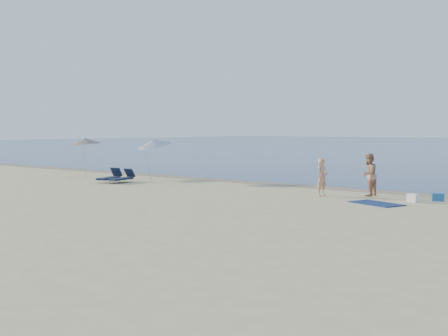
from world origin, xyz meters
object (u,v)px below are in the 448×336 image
Objects in this scene: person_left at (322,177)px; blue_cooler at (438,197)px; person_right at (369,175)px; umbrella_near at (154,143)px.

blue_cooler is at bearing -66.74° from person_left.
person_right is 3.01m from blue_cooler.
blue_cooler is 0.18× the size of umbrella_near.
person_left is 3.61× the size of blue_cooler.
person_left is 0.64× the size of umbrella_near.
person_right is at bearing 16.89° from umbrella_near.
umbrella_near reaches higher than person_right.
blue_cooler is at bearing 95.36° from person_right.
person_left is at bearing -47.05° from person_right.
umbrella_near is (-10.57, 0.39, 1.31)m from person_left.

